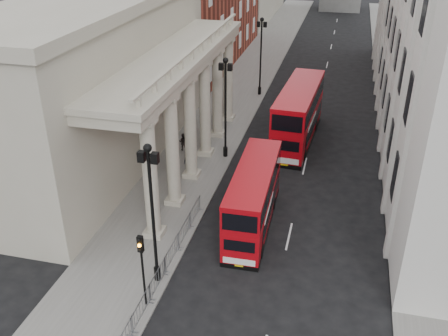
# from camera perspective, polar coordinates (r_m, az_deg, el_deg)

# --- Properties ---
(ground) EXTENTS (260.00, 260.00, 0.00)m
(ground) POSITION_cam_1_polar(r_m,az_deg,el_deg) (26.00, -9.51, -18.34)
(ground) COLOR black
(ground) RESTS_ON ground
(sidewalk_west) EXTENTS (6.00, 140.00, 0.12)m
(sidewalk_west) POSITION_cam_1_polar(r_m,az_deg,el_deg) (51.07, 0.20, 6.44)
(sidewalk_west) COLOR slate
(sidewalk_west) RESTS_ON ground
(sidewalk_east) EXTENTS (3.00, 140.00, 0.12)m
(sidewalk_east) POSITION_cam_1_polar(r_m,az_deg,el_deg) (50.11, 18.92, 4.46)
(sidewalk_east) COLOR slate
(sidewalk_east) RESTS_ON ground
(kerb) EXTENTS (0.20, 140.00, 0.14)m
(kerb) POSITION_cam_1_polar(r_m,az_deg,el_deg) (50.50, 3.47, 6.15)
(kerb) COLOR slate
(kerb) RESTS_ON ground
(portico_building) EXTENTS (9.00, 28.00, 12.00)m
(portico_building) POSITION_cam_1_polar(r_m,az_deg,el_deg) (41.01, -14.26, 9.00)
(portico_building) COLOR #A59F8A
(portico_building) RESTS_ON ground
(lamp_post_south) EXTENTS (1.05, 0.44, 8.32)m
(lamp_post_south) POSITION_cam_1_polar(r_m,az_deg,el_deg) (25.97, -8.23, -4.34)
(lamp_post_south) COLOR black
(lamp_post_south) RESTS_ON sidewalk_west
(lamp_post_mid) EXTENTS (1.05, 0.44, 8.32)m
(lamp_post_mid) POSITION_cam_1_polar(r_m,az_deg,el_deg) (39.74, 0.17, 7.59)
(lamp_post_mid) COLOR black
(lamp_post_mid) RESTS_ON sidewalk_west
(lamp_post_north) EXTENTS (1.05, 0.44, 8.32)m
(lamp_post_north) POSITION_cam_1_polar(r_m,az_deg,el_deg) (54.73, 4.24, 13.17)
(lamp_post_north) COLOR black
(lamp_post_north) RESTS_ON sidewalk_west
(traffic_light) EXTENTS (0.28, 0.33, 4.30)m
(traffic_light) POSITION_cam_1_polar(r_m,az_deg,el_deg) (25.44, -9.40, -10.15)
(traffic_light) COLOR black
(traffic_light) RESTS_ON sidewalk_west
(crowd_barriers) EXTENTS (0.50, 18.75, 1.10)m
(crowd_barriers) POSITION_cam_1_polar(r_m,az_deg,el_deg) (27.11, -8.50, -13.98)
(crowd_barriers) COLOR gray
(crowd_barriers) RESTS_ON sidewalk_west
(bus_near) EXTENTS (2.48, 9.51, 4.09)m
(bus_near) POSITION_cam_1_polar(r_m,az_deg,el_deg) (31.94, 3.39, -3.31)
(bus_near) COLOR #A9070F
(bus_near) RESTS_ON ground
(bus_far) EXTENTS (3.44, 11.58, 4.93)m
(bus_far) POSITION_cam_1_polar(r_m,az_deg,el_deg) (44.22, 8.50, 6.18)
(bus_far) COLOR #B80811
(bus_far) RESTS_ON ground
(pedestrian_a) EXTENTS (0.75, 0.65, 1.72)m
(pedestrian_a) POSITION_cam_1_polar(r_m,az_deg,el_deg) (34.12, -8.56, -3.67)
(pedestrian_a) COLOR black
(pedestrian_a) RESTS_ON sidewalk_west
(pedestrian_b) EXTENTS (0.78, 0.62, 1.53)m
(pedestrian_b) POSITION_cam_1_polar(r_m,az_deg,el_deg) (42.49, -4.69, 3.01)
(pedestrian_b) COLOR black
(pedestrian_b) RESTS_ON sidewalk_west
(pedestrian_c) EXTENTS (0.90, 0.63, 1.74)m
(pedestrian_c) POSITION_cam_1_polar(r_m,az_deg,el_deg) (39.09, -3.98, 0.90)
(pedestrian_c) COLOR black
(pedestrian_c) RESTS_ON sidewalk_west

